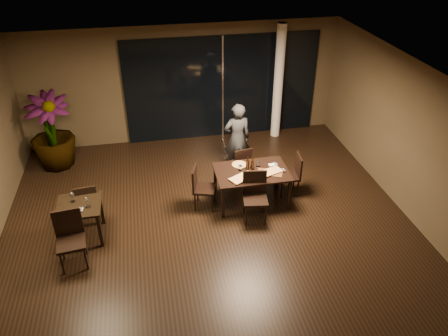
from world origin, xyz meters
TOP-DOWN VIEW (x-y plane):
  - ground at (0.00, 0.00)m, footprint 8.00×8.00m
  - wall_back at (0.00, 4.05)m, footprint 8.00×0.10m
  - wall_right at (4.05, 0.00)m, footprint 0.10×8.00m
  - ceiling at (0.00, 0.00)m, footprint 8.00×8.00m
  - window_panel at (1.00, 3.96)m, footprint 5.00×0.06m
  - column at (2.40, 3.65)m, footprint 0.24×0.24m
  - main_table at (1.00, 0.80)m, footprint 1.50×1.00m
  - side_table at (-2.40, 0.30)m, footprint 0.80×0.80m
  - chair_main_far at (0.96, 1.55)m, footprint 0.48×0.48m
  - chair_main_near at (0.94, 0.27)m, footprint 0.54×0.54m
  - chair_main_left at (-0.07, 0.83)m, footprint 0.54×0.54m
  - chair_main_right at (1.95, 0.93)m, footprint 0.47×0.47m
  - chair_side_far at (-2.32, 0.74)m, footprint 0.46×0.46m
  - chair_side_near at (-2.52, -0.35)m, footprint 0.54×0.54m
  - diner at (0.98, 2.09)m, footprint 0.59×0.41m
  - potted_plant at (-3.22, 3.13)m, footprint 1.14×1.14m
  - pizza_board_left at (0.75, 0.57)m, footprint 0.58×0.44m
  - pizza_board_right at (1.34, 0.66)m, footprint 0.57×0.44m
  - oblong_pizza_left at (0.75, 0.57)m, footprint 0.56×0.45m
  - oblong_pizza_right at (1.34, 0.66)m, footprint 0.54×0.38m
  - round_pizza at (0.80, 1.09)m, footprint 0.30×0.30m
  - bottle_a at (0.92, 0.86)m, footprint 0.07×0.07m
  - bottle_b at (1.02, 0.80)m, footprint 0.06×0.06m
  - bottle_c at (1.03, 0.92)m, footprint 0.07×0.07m
  - tumbler_left at (0.78, 0.90)m, footprint 0.08×0.08m
  - tumbler_right at (1.18, 0.96)m, footprint 0.08×0.08m
  - napkin_near at (1.58, 0.71)m, footprint 0.20×0.14m
  - napkin_far at (1.50, 0.96)m, footprint 0.19×0.13m
  - wine_glass_a at (-2.50, 0.42)m, footprint 0.09×0.09m
  - wine_glass_b at (-2.23, 0.21)m, footprint 0.09×0.09m
  - side_napkin at (-2.40, 0.14)m, footprint 0.19×0.12m

SIDE VIEW (x-z plane):
  - ground at x=0.00m, z-range 0.00..0.00m
  - chair_side_far at x=-2.32m, z-range 0.05..0.95m
  - chair_main_far at x=0.96m, z-range 0.05..0.95m
  - chair_main_right at x=1.95m, z-range 0.05..0.99m
  - chair_main_left at x=-0.07m, z-range 0.05..0.99m
  - chair_main_near at x=0.94m, z-range 0.06..1.08m
  - chair_side_near at x=-2.52m, z-range 0.06..1.10m
  - side_table at x=-2.40m, z-range 0.25..1.00m
  - main_table at x=1.00m, z-range 0.30..1.05m
  - pizza_board_left at x=0.75m, z-range 0.75..0.76m
  - pizza_board_right at x=1.34m, z-range 0.75..0.76m
  - round_pizza at x=0.80m, z-range 0.75..0.76m
  - napkin_near at x=1.58m, z-range 0.75..0.76m
  - napkin_far at x=1.50m, z-range 0.75..0.76m
  - side_napkin at x=-2.40m, z-range 0.75..0.76m
  - oblong_pizza_left at x=0.75m, z-range 0.77..0.78m
  - oblong_pizza_right at x=1.34m, z-range 0.77..0.78m
  - tumbler_right at x=1.18m, z-range 0.75..0.85m
  - tumbler_left at x=0.78m, z-range 0.75..0.85m
  - diner at x=0.98m, z-range 0.00..1.69m
  - wine_glass_b at x=-2.23m, z-range 0.75..0.94m
  - wine_glass_a at x=-2.50m, z-range 0.75..0.94m
  - bottle_b at x=1.02m, z-range 0.75..1.01m
  - bottle_c at x=1.03m, z-range 0.75..1.05m
  - bottle_a at x=0.92m, z-range 0.75..1.07m
  - potted_plant at x=-3.22m, z-range 0.00..1.82m
  - window_panel at x=1.00m, z-range 0.00..2.70m
  - wall_back at x=0.00m, z-range 0.00..3.00m
  - wall_right at x=4.05m, z-range 0.00..3.00m
  - column at x=2.40m, z-range 0.00..3.00m
  - ceiling at x=0.00m, z-range 3.00..3.04m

